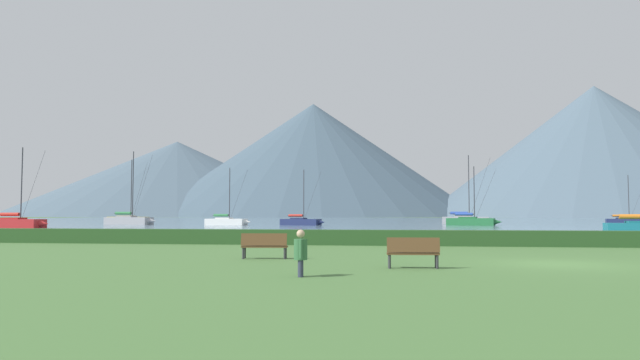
{
  "coord_description": "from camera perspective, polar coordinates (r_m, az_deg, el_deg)",
  "views": [
    {
      "loc": [
        -5.01,
        -20.51,
        1.67
      ],
      "look_at": [
        -14.4,
        42.95,
        5.42
      ],
      "focal_mm": 32.75,
      "sensor_mm": 36.0,
      "label": 1
    }
  ],
  "objects": [
    {
      "name": "sailboat_slip_4",
      "position": [
        88.51,
        -9.1,
        -4.0
      ],
      "size": [
        7.22,
        2.98,
        8.6
      ],
      "rotation": [
        0.0,
        0.0,
        -0.15
      ],
      "color": "white",
      "rests_on": "harbor_water"
    },
    {
      "name": "park_bench_near_path",
      "position": [
        18.23,
        9.08,
        -6.88
      ],
      "size": [
        1.62,
        0.57,
        0.95
      ],
      "rotation": [
        0.0,
        0.0,
        0.06
      ],
      "color": "brown",
      "rests_on": "ground_plane"
    },
    {
      "name": "sailboat_slip_3",
      "position": [
        78.79,
        -27.48,
        -3.71
      ],
      "size": [
        7.87,
        2.86,
        9.7
      ],
      "rotation": [
        0.0,
        0.0,
        -0.08
      ],
      "color": "red",
      "rests_on": "harbor_water"
    },
    {
      "name": "sailboat_slip_2",
      "position": [
        102.92,
        14.09,
        -3.76
      ],
      "size": [
        8.94,
        3.59,
        11.78
      ],
      "rotation": [
        0.0,
        0.0,
        -0.13
      ],
      "color": "#9E9EA3",
      "rests_on": "harbor_water"
    },
    {
      "name": "distant_hill_central_peak",
      "position": [
        392.55,
        -0.67,
        1.97
      ],
      "size": [
        220.05,
        220.05,
        76.14
      ],
      "primitive_type": "cone",
      "color": "#425666",
      "rests_on": "ground_plane"
    },
    {
      "name": "sailboat_slip_10",
      "position": [
        96.99,
        -18.12,
        -3.74
      ],
      "size": [
        8.74,
        3.54,
        11.6
      ],
      "rotation": [
        0.0,
        0.0,
        -0.14
      ],
      "color": "#9E9EA3",
      "rests_on": "harbor_water"
    },
    {
      "name": "sailboat_slip_9",
      "position": [
        86.83,
        -1.85,
        -4.07
      ],
      "size": [
        7.01,
        3.53,
        8.29
      ],
      "rotation": [
        0.0,
        0.0,
        -0.27
      ],
      "color": "navy",
      "rests_on": "harbor_water"
    },
    {
      "name": "hedge_line",
      "position": [
        31.93,
        17.52,
        -5.45
      ],
      "size": [
        80.0,
        1.2,
        0.81
      ],
      "primitive_type": "cube",
      "color": "#284C23",
      "rests_on": "ground_plane"
    },
    {
      "name": "sailboat_slip_8",
      "position": [
        88.47,
        14.56,
        -3.9
      ],
      "size": [
        7.96,
        3.95,
        8.66
      ],
      "rotation": [
        0.0,
        0.0,
        -0.26
      ],
      "color": "#236B38",
      "rests_on": "harbor_water"
    },
    {
      "name": "harbor_water",
      "position": [
        157.59,
        10.26,
        -3.9
      ],
      "size": [
        320.0,
        246.0,
        0.0
      ],
      "primitive_type": "cube",
      "color": "slate",
      "rests_on": "ground_plane"
    },
    {
      "name": "sailboat_slip_1",
      "position": [
        105.62,
        27.76,
        -3.57
      ],
      "size": [
        6.81,
        3.14,
        7.92
      ],
      "rotation": [
        0.0,
        0.0,
        -0.21
      ],
      "color": "navy",
      "rests_on": "harbor_water"
    },
    {
      "name": "distant_hill_west_ridge",
      "position": [
        434.85,
        -13.82,
        0.11
      ],
      "size": [
        237.87,
        237.87,
        54.28
      ],
      "primitive_type": "cone",
      "color": "#4C6070",
      "rests_on": "ground_plane"
    },
    {
      "name": "sailboat_slip_6",
      "position": [
        107.89,
        -18.21,
        -3.68
      ],
      "size": [
        8.78,
        4.56,
        11.24
      ],
      "rotation": [
        0.0,
        0.0,
        -0.29
      ],
      "color": "gold",
      "rests_on": "harbor_water"
    },
    {
      "name": "park_bench_under_tree",
      "position": [
        21.93,
        -5.46,
        -6.29
      ],
      "size": [
        1.74,
        0.62,
        0.95
      ],
      "rotation": [
        0.0,
        0.0,
        0.09
      ],
      "color": "brown",
      "rests_on": "ground_plane"
    },
    {
      "name": "distant_hill_east_ridge",
      "position": [
        381.57,
        25.31,
        2.58
      ],
      "size": [
        204.57,
        204.57,
        77.94
      ],
      "primitive_type": "cone",
      "color": "#4C6070",
      "rests_on": "ground_plane"
    },
    {
      "name": "ground_plane",
      "position": [
        21.17,
        22.28,
        -7.61
      ],
      "size": [
        1000.0,
        1000.0,
        0.0
      ],
      "primitive_type": "plane",
      "color": "#477038"
    },
    {
      "name": "person_seated_viewer",
      "position": [
        15.65,
        -1.91,
        -6.94
      ],
      "size": [
        0.36,
        0.56,
        1.25
      ],
      "rotation": [
        0.0,
        0.0,
        0.23
      ],
      "color": "#2D3347",
      "rests_on": "ground_plane"
    }
  ]
}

